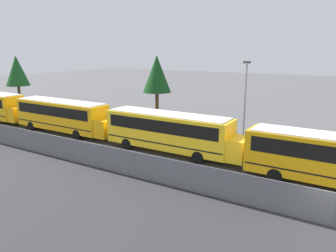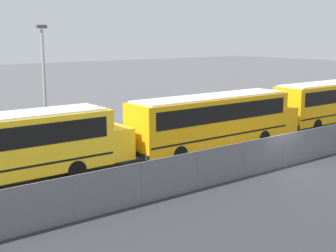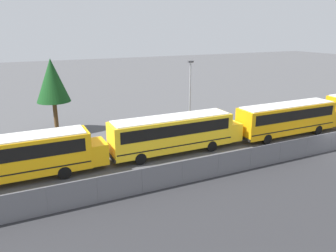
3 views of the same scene
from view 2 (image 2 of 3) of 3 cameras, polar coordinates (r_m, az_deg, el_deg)
ground_plane at (r=25.65m, az=13.79°, el=-4.91°), size 200.00×200.00×0.00m
fence at (r=25.41m, az=13.89°, el=-2.91°), size 102.96×0.07×1.81m
school_bus_2 at (r=22.57m, az=-19.71°, el=-2.21°), size 12.47×2.54×3.35m
school_bus_3 at (r=28.47m, az=5.77°, el=1.01°), size 12.47×2.54×3.35m
school_bus_4 at (r=38.75m, az=19.53°, el=3.08°), size 12.47×2.54×3.35m
light_pole at (r=28.60m, az=-14.85°, el=5.08°), size 0.60×0.24×7.49m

